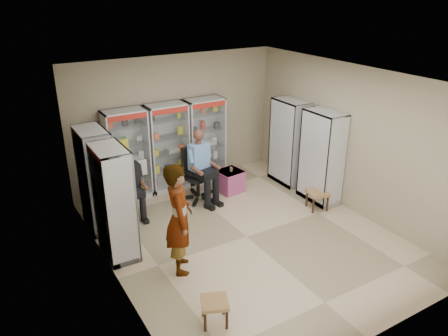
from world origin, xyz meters
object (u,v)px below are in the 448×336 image
cabinet_left_near (115,203)px  cabinet_back_right (205,140)px  pink_trunk (230,181)px  woven_stool_b (215,312)px  seated_shopkeeper (199,168)px  woven_stool_a (317,200)px  cabinet_left_far (96,180)px  wooden_chair (130,193)px  standing_man (179,218)px  cabinet_right_far (289,142)px  cabinet_back_mid (168,147)px  office_chair (198,174)px  cabinet_back_left (127,155)px  cabinet_right_near (322,157)px

cabinet_left_near → cabinet_back_right: bearing=125.7°
pink_trunk → woven_stool_b: size_ratio=1.39×
seated_shopkeeper → woven_stool_a: bearing=-52.6°
cabinet_left_far → woven_stool_b: cabinet_left_far is taller
wooden_chair → standing_man: 2.31m
cabinet_left_near → cabinet_right_far: bearing=101.4°
cabinet_right_far → pink_trunk: 1.67m
cabinet_right_far → wooden_chair: (-3.78, 0.40, -0.53)m
standing_man → wooden_chair: bearing=22.0°
cabinet_left_near → pink_trunk: cabinet_left_near is taller
cabinet_back_right → cabinet_left_near: (-2.83, -2.03, 0.00)m
cabinet_back_mid → office_chair: cabinet_back_mid is taller
office_chair → cabinet_back_left: bearing=133.2°
cabinet_left_near → standing_man: cabinet_left_near is taller
cabinet_left_near → wooden_chair: (0.68, 1.30, -0.53)m
wooden_chair → woven_stool_b: (-0.08, -3.65, -0.28)m
seated_shopkeeper → woven_stool_b: bearing=-126.9°
cabinet_back_mid → cabinet_left_near: bearing=-132.8°
cabinet_right_near → cabinet_back_mid: bearing=49.2°
cabinet_back_right → cabinet_right_far: size_ratio=1.00×
cabinet_left_far → woven_stool_a: size_ratio=4.97×
cabinet_right_far → woven_stool_a: size_ratio=4.97×
cabinet_back_right → cabinet_right_far: 1.98m
cabinet_right_near → pink_trunk: (-1.47, 1.34, -0.75)m
cabinet_left_near → seated_shopkeeper: size_ratio=1.31×
cabinet_left_near → woven_stool_a: bearing=82.7°
cabinet_back_right → cabinet_right_near: 2.76m
cabinet_back_right → pink_trunk: (0.16, -0.89, -0.75)m
woven_stool_a → cabinet_left_near: bearing=172.7°
cabinet_back_mid → office_chair: (0.31, -0.86, -0.40)m
office_chair → woven_stool_a: office_chair is taller
office_chair → standing_man: (-1.44, -2.13, 0.35)m
woven_stool_b → standing_man: 1.60m
cabinet_back_right → cabinet_left_near: size_ratio=1.00×
cabinet_back_left → standing_man: size_ratio=1.05×
cabinet_left_near → woven_stool_a: cabinet_left_near is taller
cabinet_back_left → seated_shopkeeper: cabinet_back_left is taller
cabinet_back_mid → woven_stool_a: 3.50m
standing_man → cabinet_left_far: bearing=40.2°
cabinet_back_right → cabinet_left_far: (-2.83, -0.93, 0.00)m
wooden_chair → standing_man: standing_man is taller
cabinet_back_mid → cabinet_left_near: size_ratio=1.00×
wooden_chair → seated_shopkeeper: (1.51, -0.18, 0.29)m
wooden_chair → office_chair: office_chair is taller
woven_stool_a → cabinet_right_far: bearing=77.0°
cabinet_right_near → pink_trunk: bearing=47.6°
cabinet_right_near → woven_stool_b: 4.49m
cabinet_right_near → office_chair: cabinet_right_near is taller
cabinet_back_mid → cabinet_back_right: bearing=0.0°
cabinet_back_right → woven_stool_b: bearing=-116.9°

